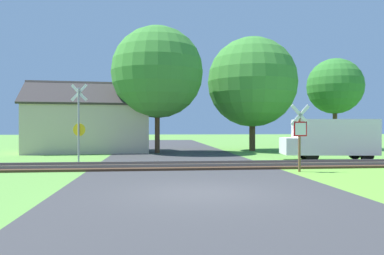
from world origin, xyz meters
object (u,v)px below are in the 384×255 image
(tree_right, at_px, (252,82))
(mail_truck, at_px, (331,138))
(stop_sign_near, at_px, (300,133))
(crossing_sign_far, at_px, (79,121))
(tree_center, at_px, (157,72))
(house, at_px, (89,126))
(tree_far, at_px, (335,86))

(tree_right, bearing_deg, mail_truck, -76.58)
(stop_sign_near, xyz_separation_m, crossing_sign_far, (-9.59, 4.45, 0.55))
(stop_sign_near, bearing_deg, tree_center, -75.05)
(tree_right, height_order, tree_center, tree_center)
(stop_sign_near, bearing_deg, mail_truck, -138.35)
(tree_center, bearing_deg, crossing_sign_far, -118.72)
(house, height_order, tree_center, tree_center)
(crossing_sign_far, relative_size, mail_truck, 0.78)
(tree_right, distance_m, tree_center, 7.48)
(stop_sign_near, distance_m, tree_far, 17.47)
(tree_right, relative_size, tree_far, 1.17)
(stop_sign_near, xyz_separation_m, mail_truck, (3.72, 4.81, -0.35))
(tree_right, height_order, tree_far, tree_right)
(crossing_sign_far, bearing_deg, tree_far, 43.33)
(house, bearing_deg, tree_far, -1.23)
(stop_sign_near, relative_size, mail_truck, 0.54)
(stop_sign_near, distance_m, house, 16.98)
(tree_right, bearing_deg, tree_far, 9.28)
(crossing_sign_far, xyz_separation_m, tree_right, (11.26, 8.96, 3.13))
(tree_center, height_order, tree_far, tree_center)
(house, bearing_deg, tree_right, -4.53)
(tree_far, bearing_deg, tree_center, -168.80)
(crossing_sign_far, distance_m, tree_far, 21.32)
(tree_far, relative_size, mail_truck, 1.46)
(house, distance_m, tree_center, 6.43)
(house, relative_size, mail_truck, 1.80)
(mail_truck, bearing_deg, tree_far, -20.84)
(tree_center, relative_size, mail_truck, 1.74)
(house, height_order, tree_right, tree_right)
(crossing_sign_far, distance_m, tree_right, 14.72)
(stop_sign_near, distance_m, tree_center, 13.61)
(mail_truck, bearing_deg, stop_sign_near, 149.46)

